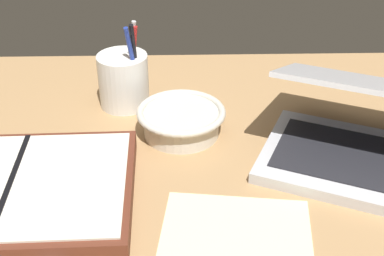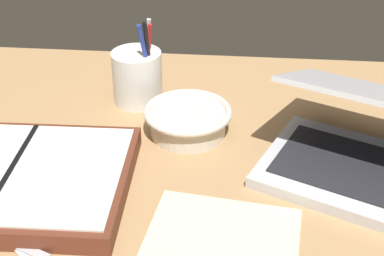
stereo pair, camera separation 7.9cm
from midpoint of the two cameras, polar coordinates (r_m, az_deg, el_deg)
name	(u,v)px [view 1 (the left image)]	position (r cm, az deg, el deg)	size (l,w,h in cm)	color
desk_top	(202,206)	(77.13, -1.94, -8.45)	(140.00, 100.00, 2.00)	tan
laptop	(375,138)	(84.64, 16.47, -1.10)	(40.03, 37.11, 15.10)	silver
bowl	(181,120)	(89.50, -3.69, 0.78)	(14.89, 14.89, 4.79)	silver
pen_cup	(124,80)	(98.43, -9.57, 5.05)	(9.09, 9.09, 16.30)	white
planner	(13,191)	(80.92, -21.30, -6.42)	(34.41, 26.71, 3.47)	brown
scissors	(5,247)	(74.58, -22.32, -11.78)	(12.57, 10.39, 0.80)	#B7B7BC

